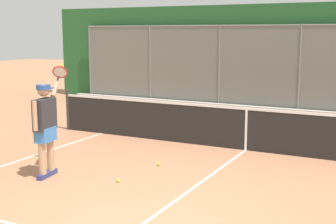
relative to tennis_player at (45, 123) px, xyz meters
name	(u,v)px	position (x,y,z in m)	size (l,w,h in m)	color
fence_backdrop	(304,58)	(-2.63, -9.58, 0.75)	(19.47, 1.37, 3.53)	slate
tennis_net	(246,128)	(-2.63, -3.49, -0.50)	(10.02, 0.09, 1.07)	#2D2D2D
tennis_player	(45,123)	(0.00, 0.00, 0.00)	(0.62, 1.35, 1.98)	navy
tennis_ball_mid_court	(118,180)	(-1.34, -0.29, -0.96)	(0.07, 0.07, 0.07)	#C1D138
tennis_ball_near_baseline	(159,164)	(-1.48, -1.52, -0.96)	(0.07, 0.07, 0.07)	#C1D138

